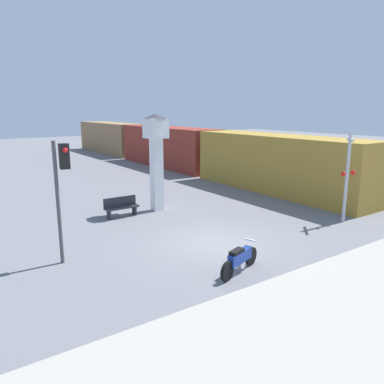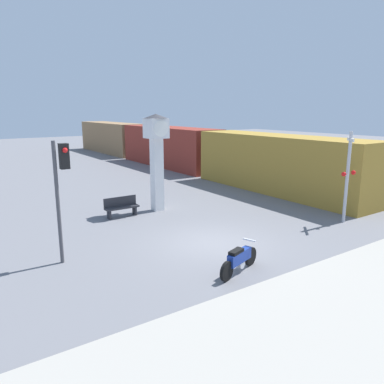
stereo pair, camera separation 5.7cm
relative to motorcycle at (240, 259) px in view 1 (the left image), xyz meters
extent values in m
plane|color=slate|center=(0.95, 2.52, -0.43)|extent=(120.00, 120.00, 0.00)
cube|color=#9E998E|center=(0.95, -4.00, -0.38)|extent=(36.00, 6.00, 0.10)
cylinder|color=black|center=(0.69, 0.23, -0.13)|extent=(0.60, 0.28, 0.60)
cylinder|color=black|center=(-0.68, -0.23, -0.13)|extent=(0.60, 0.28, 0.60)
cube|color=navy|center=(0.01, 0.00, 0.09)|extent=(1.11, 0.56, 0.36)
cube|color=black|center=(-0.18, -0.06, 0.32)|extent=(0.60, 0.40, 0.10)
cylinder|color=silver|center=(0.05, 0.02, -0.16)|extent=(0.33, 0.28, 0.28)
cube|color=silver|center=(0.59, 0.20, 0.45)|extent=(0.20, 0.44, 0.04)
cube|color=white|center=(1.53, 7.82, 1.35)|extent=(0.50, 0.50, 3.56)
cube|color=white|center=(1.53, 7.82, 3.59)|extent=(0.94, 0.94, 0.94)
cylinder|color=white|center=(1.53, 7.33, 3.59)|extent=(0.75, 0.02, 0.75)
cone|color=#333338|center=(1.53, 7.82, 4.17)|extent=(1.13, 1.13, 0.20)
cube|color=olive|center=(9.78, 7.50, 1.27)|extent=(2.80, 12.33, 3.40)
cube|color=maroon|center=(9.78, 20.44, 1.27)|extent=(2.80, 12.33, 3.40)
cube|color=olive|center=(9.78, 33.37, 1.27)|extent=(2.80, 12.33, 3.40)
cylinder|color=#47474C|center=(-4.25, 3.86, 1.55)|extent=(0.12, 0.12, 3.97)
cube|color=black|center=(-3.95, 3.86, 3.04)|extent=(0.28, 0.24, 0.80)
sphere|color=red|center=(-3.95, 3.71, 3.24)|extent=(0.16, 0.16, 0.16)
cylinder|color=#B7B7BC|center=(7.39, 1.39, 1.57)|extent=(0.14, 0.14, 4.00)
cube|color=white|center=(7.39, 1.39, 3.21)|extent=(0.82, 0.82, 0.14)
sphere|color=red|center=(7.04, 1.34, 1.77)|extent=(0.20, 0.20, 0.20)
sphere|color=red|center=(7.74, 1.34, 1.77)|extent=(0.20, 0.20, 0.20)
cube|color=#2D2D33|center=(-0.43, 7.70, 0.02)|extent=(1.60, 0.44, 0.08)
cube|color=#2D2D33|center=(-0.43, 7.89, 0.27)|extent=(1.60, 0.06, 0.44)
cube|color=#2D2D33|center=(-1.07, 7.70, -0.23)|extent=(0.08, 0.35, 0.41)
cube|color=#2D2D33|center=(0.21, 7.70, -0.23)|extent=(0.08, 0.35, 0.41)
camera|label=1|loc=(-7.27, -7.97, 4.47)|focal=35.00mm
camera|label=2|loc=(-7.22, -8.00, 4.47)|focal=35.00mm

